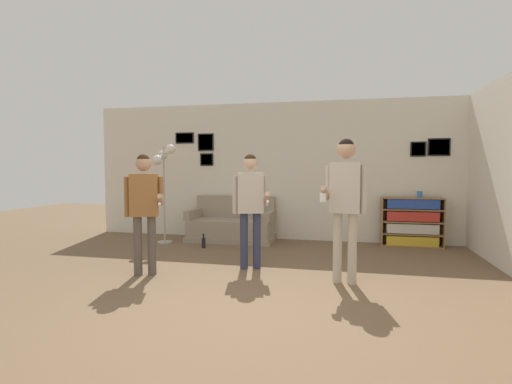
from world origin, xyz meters
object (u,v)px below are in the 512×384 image
object	(u,v)px
person_player_foreground_left	(144,202)
person_watcher_holding_cup	(345,194)
couch	(232,226)
drinking_cup	(420,194)
bookshelf	(412,222)
bottle_on_floor	(204,242)
person_player_foreground_center	(250,199)
floor_lamp	(164,167)

from	to	relation	value
person_player_foreground_left	person_watcher_holding_cup	xyz separation A→B (m)	(2.58, 0.21, 0.13)
couch	drinking_cup	world-z (taller)	drinking_cup
person_player_foreground_left	bookshelf	bearing A→B (deg)	37.24
bookshelf	person_watcher_holding_cup	size ratio (longest dim) A/B	0.60
bookshelf	bottle_on_floor	distance (m)	3.76
bookshelf	drinking_cup	world-z (taller)	drinking_cup
drinking_cup	person_player_foreground_left	bearing A→B (deg)	-143.65
person_player_foreground_left	person_watcher_holding_cup	distance (m)	2.59
bottle_on_floor	person_player_foreground_center	bearing A→B (deg)	-46.58
bookshelf	person_player_foreground_center	distance (m)	3.36
drinking_cup	floor_lamp	bearing A→B (deg)	-171.09
floor_lamp	person_player_foreground_left	size ratio (longest dim) A/B	1.16
drinking_cup	bookshelf	bearing A→B (deg)	179.77
floor_lamp	person_watcher_holding_cup	world-z (taller)	floor_lamp
couch	bottle_on_floor	bearing A→B (deg)	-109.61
bottle_on_floor	drinking_cup	bearing A→B (deg)	14.97
person_watcher_holding_cup	bottle_on_floor	xyz separation A→B (m)	(-2.45, 1.64, -1.01)
couch	drinking_cup	size ratio (longest dim) A/B	14.71
floor_lamp	couch	bearing A→B (deg)	24.25
couch	bookshelf	distance (m)	3.34
floor_lamp	person_player_foreground_center	bearing A→B (deg)	-36.35
person_watcher_holding_cup	bottle_on_floor	size ratio (longest dim) A/B	7.05
person_player_foreground_left	person_watcher_holding_cup	size ratio (longest dim) A/B	0.90
floor_lamp	person_player_foreground_left	world-z (taller)	floor_lamp
person_player_foreground_center	person_watcher_holding_cup	xyz separation A→B (m)	(1.30, -0.42, 0.12)
bookshelf	bottle_on_floor	size ratio (longest dim) A/B	4.26
floor_lamp	person_watcher_holding_cup	xyz separation A→B (m)	(3.33, -1.91, -0.32)
couch	bookshelf	world-z (taller)	bookshelf
floor_lamp	drinking_cup	distance (m)	4.69
person_watcher_holding_cup	drinking_cup	bearing A→B (deg)	64.02
couch	bookshelf	xyz separation A→B (m)	(3.33, 0.20, 0.16)
person_player_foreground_center	person_watcher_holding_cup	distance (m)	1.37
bookshelf	person_player_foreground_left	size ratio (longest dim) A/B	0.67
person_player_foreground_center	bottle_on_floor	xyz separation A→B (m)	(-1.15, 1.22, -0.88)
person_player_foreground_center	drinking_cup	distance (m)	3.40
person_player_foreground_left	drinking_cup	bearing A→B (deg)	36.35
couch	person_player_foreground_left	xyz separation A→B (m)	(-0.42, -2.65, 0.69)
bookshelf	person_player_foreground_center	xyz separation A→B (m)	(-2.46, -2.22, 0.54)
bookshelf	floor_lamp	distance (m)	4.65
person_player_foreground_left	person_player_foreground_center	bearing A→B (deg)	26.08
drinking_cup	couch	bearing A→B (deg)	-176.68
person_player_foreground_left	bottle_on_floor	distance (m)	2.05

